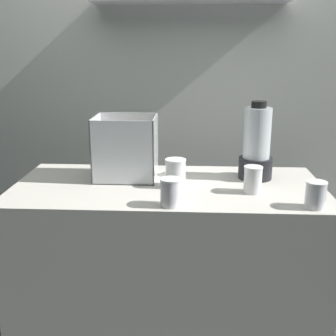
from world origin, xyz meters
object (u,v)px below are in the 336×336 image
at_px(juice_cup_carrot_left, 176,174).
at_px(juice_cup_orange_right, 315,196).
at_px(carrot_display_bin, 126,159).
at_px(juice_cup_orange_middle, 253,181).
at_px(blender_pitcher, 256,147).
at_px(juice_cup_orange_far_left, 171,194).

height_order(juice_cup_carrot_left, juice_cup_orange_right, juice_cup_carrot_left).
bearing_deg(carrot_display_bin, juice_cup_orange_middle, -17.53).
bearing_deg(juice_cup_orange_middle, blender_pitcher, 78.98).
bearing_deg(juice_cup_orange_far_left, juice_cup_carrot_left, 87.29).
relative_size(juice_cup_orange_far_left, juice_cup_orange_right, 1.04).
xyz_separation_m(carrot_display_bin, juice_cup_orange_right, (0.79, -0.35, -0.05)).
bearing_deg(carrot_display_bin, blender_pitcher, 2.63).
distance_m(carrot_display_bin, blender_pitcher, 0.62).
relative_size(blender_pitcher, juice_cup_carrot_left, 2.88).
bearing_deg(juice_cup_orange_far_left, blender_pitcher, 45.06).
bearing_deg(juice_cup_orange_middle, juice_cup_orange_right, -37.83).
relative_size(blender_pitcher, juice_cup_orange_far_left, 3.26).
bearing_deg(juice_cup_orange_far_left, juice_cup_orange_middle, 27.08).
xyz_separation_m(blender_pitcher, juice_cup_orange_middle, (-0.04, -0.21, -0.10)).
relative_size(blender_pitcher, juice_cup_orange_right, 3.40).
bearing_deg(carrot_display_bin, juice_cup_orange_far_left, -57.20).
bearing_deg(juice_cup_carrot_left, juice_cup_orange_middle, -10.48).
bearing_deg(juice_cup_orange_right, juice_cup_carrot_left, 157.29).
relative_size(juice_cup_orange_far_left, juice_cup_carrot_left, 0.88).
height_order(carrot_display_bin, juice_cup_orange_right, carrot_display_bin).
bearing_deg(blender_pitcher, juice_cup_orange_middle, -101.02).
distance_m(juice_cup_orange_far_left, juice_cup_carrot_left, 0.24).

